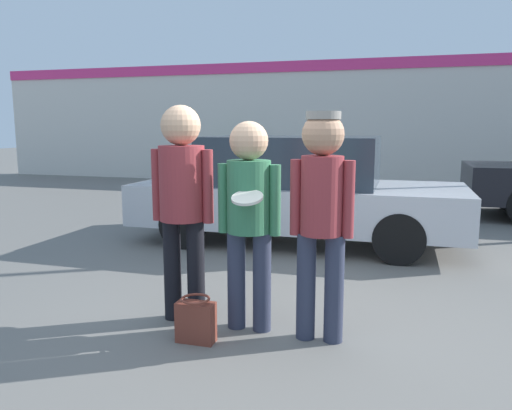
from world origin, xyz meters
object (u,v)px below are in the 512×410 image
Objects in this scene: handbag at (196,320)px; person_middle_with_frisbee at (249,208)px; shrub at (233,164)px; person_left at (182,192)px; person_right at (322,205)px; parked_car_near at (295,190)px.

person_middle_with_frisbee is at bearing 48.63° from handbag.
shrub is at bearing 107.55° from handbag.
person_left reaches higher than person_middle_with_frisbee.
person_left is at bearing 177.32° from person_middle_with_frisbee.
person_right is at bearing -67.30° from shrub.
handbag is (0.27, -0.39, -0.95)m from person_left.
person_right is (0.59, -0.05, 0.05)m from person_middle_with_frisbee.
parked_car_near is 3.63m from handbag.
person_right is at bearing -3.55° from person_left.
person_left is 0.40× the size of parked_car_near.
person_middle_with_frisbee reaches higher than parked_car_near.
person_middle_with_frisbee is at bearing -84.64° from parked_car_near.
shrub is (-3.27, 6.69, -0.19)m from parked_car_near.
handbag is at bearing -160.75° from person_right.
person_right is 10.80m from shrub.
person_right is 4.94× the size of handbag.
person_right is at bearing 19.25° from handbag.
shrub reaches higher than handbag.
parked_car_near is at bearing 89.69° from handbag.
shrub is at bearing 116.04° from parked_car_near.
parked_car_near is 4.10× the size of shrub.
handbag is at bearing -55.23° from person_left.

